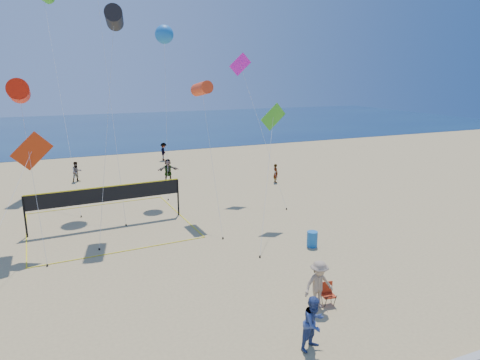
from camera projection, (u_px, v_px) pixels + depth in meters
name	position (u px, v px, depth m)	size (l,w,h in m)	color
ocean	(91.00, 128.00, 68.46)	(140.00, 50.00, 0.03)	#10254C
bystander_a	(314.00, 323.00, 13.56)	(0.88, 0.68, 1.81)	#344883
bystander_b	(319.00, 285.00, 15.94)	(1.21, 0.70, 1.88)	tan
far_person_1	(168.00, 170.00, 34.88)	(1.70, 0.54, 1.83)	gray
far_person_2	(276.00, 173.00, 34.45)	(0.56, 0.36, 1.52)	gray
far_person_3	(77.00, 172.00, 34.65)	(0.81, 0.63, 1.66)	gray
far_person_4	(164.00, 152.00, 43.20)	(1.16, 0.67, 1.79)	gray
camp_chair	(328.00, 292.00, 16.31)	(0.52, 0.63, 0.97)	#B02F14
trash_barrel	(312.00, 239.00, 21.74)	(0.54, 0.54, 0.80)	#1B66B2
volleyball_net	(107.00, 199.00, 24.55)	(9.22, 9.08, 2.34)	black
kite_0	(19.00, 91.00, 20.70)	(1.14, 4.84, 8.40)	red
kite_1	(114.00, 18.00, 22.95)	(2.67, 5.24, 12.11)	black
kite_2	(202.00, 89.00, 25.29)	(0.99, 5.64, 8.21)	#ED3F19
kite_3	(30.00, 156.00, 20.10)	(3.65, 7.59, 5.96)	red
kite_4	(273.00, 123.00, 24.23)	(3.89, 4.94, 6.99)	green
kite_5	(243.00, 72.00, 29.43)	(2.01, 5.18, 10.00)	#F518CE
kite_7	(164.00, 34.00, 28.95)	(1.31, 2.52, 11.78)	blue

